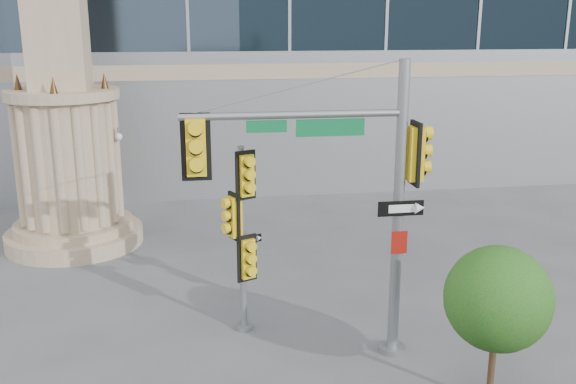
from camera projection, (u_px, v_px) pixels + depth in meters
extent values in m
plane|color=#545456|center=(300.00, 369.00, 13.63)|extent=(120.00, 120.00, 0.00)
cylinder|color=tan|center=(75.00, 236.00, 21.25)|extent=(4.40, 4.40, 0.50)
cylinder|color=tan|center=(74.00, 225.00, 21.15)|extent=(3.80, 3.80, 0.30)
cylinder|color=tan|center=(68.00, 161.00, 20.60)|extent=(3.00, 3.00, 4.00)
cylinder|color=tan|center=(62.00, 94.00, 20.04)|extent=(3.50, 3.50, 0.30)
cone|color=#472D14|center=(104.00, 80.00, 20.14)|extent=(0.24, 0.24, 0.50)
cone|color=#472D14|center=(17.00, 82.00, 19.74)|extent=(0.24, 0.24, 0.50)
cylinder|color=slate|center=(392.00, 348.00, 14.34)|extent=(0.60, 0.60, 0.13)
cylinder|color=slate|center=(398.00, 214.00, 13.53)|extent=(0.24, 0.24, 6.43)
cylinder|color=slate|center=(293.00, 115.00, 12.65)|extent=(4.50, 0.17, 0.15)
cube|color=#0C6734|center=(330.00, 128.00, 12.80)|extent=(1.39, 0.05, 0.34)
cube|color=yellow|center=(196.00, 147.00, 12.51)|extent=(0.59, 0.30, 1.34)
cube|color=yellow|center=(415.00, 154.00, 13.24)|extent=(0.30, 0.59, 1.34)
cube|color=black|center=(401.00, 208.00, 13.34)|extent=(0.99, 0.04, 0.32)
cube|color=#9C150E|center=(399.00, 242.00, 13.54)|extent=(0.34, 0.03, 0.49)
cylinder|color=slate|center=(244.00, 327.00, 15.37)|extent=(0.43, 0.43, 0.11)
cylinder|color=slate|center=(242.00, 241.00, 14.81)|extent=(0.16, 0.16, 4.46)
cube|color=yellow|center=(245.00, 175.00, 14.24)|extent=(0.55, 0.43, 1.12)
cube|color=yellow|center=(234.00, 217.00, 14.55)|extent=(0.43, 0.55, 1.12)
cube|color=yellow|center=(247.00, 258.00, 14.74)|extent=(0.55, 0.43, 1.12)
cube|color=black|center=(251.00, 239.00, 14.80)|extent=(0.52, 0.25, 0.18)
cylinder|color=#382314|center=(492.00, 363.00, 12.20)|extent=(0.13, 0.13, 1.70)
sphere|color=#135418|center=(498.00, 299.00, 11.86)|extent=(1.99, 1.99, 1.99)
sphere|color=#135418|center=(512.00, 306.00, 12.22)|extent=(1.23, 1.23, 1.23)
sphere|color=#135418|center=(486.00, 317.00, 11.64)|extent=(1.04, 1.04, 1.04)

